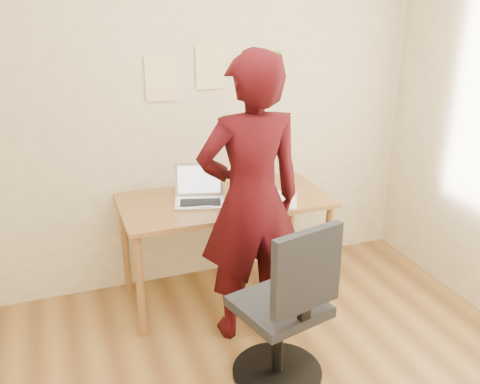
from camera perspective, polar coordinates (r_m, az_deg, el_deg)
name	(u,v)px	position (r m, az deg, el deg)	size (l,w,h in m)	color
room	(291,183)	(2.15, 5.49, 0.96)	(3.58, 3.58, 2.78)	brown
desk	(224,210)	(3.66, -1.67, -1.98)	(1.40, 0.70, 0.74)	brown
laptop	(199,194)	(3.57, -4.36, -0.22)	(0.39, 0.36, 0.23)	#BBBBC3
paper_sheet	(280,199)	(3.62, 4.25, -0.75)	(0.23, 0.33, 0.00)	white
phone	(266,205)	(3.51, 2.78, -1.38)	(0.12, 0.15, 0.01)	black
wall_note_left	(161,78)	(3.67, -8.44, 11.89)	(0.21, 0.00, 0.30)	#EDD88D
wall_note_mid	(211,67)	(3.75, -3.13, 13.19)	(0.21, 0.00, 0.30)	#EDD88D
wall_note_right	(270,69)	(3.90, 3.20, 13.01)	(0.18, 0.00, 0.24)	#4DBD2A
office_chair	(286,317)	(2.96, 4.96, -13.14)	(0.53, 0.54, 0.99)	black
person	(251,201)	(3.17, 1.16, -1.00)	(0.65, 0.43, 1.79)	#32060A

